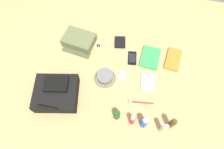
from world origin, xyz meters
name	(u,v)px	position (x,y,z in m)	size (l,w,h in m)	color
ground_plane	(112,77)	(0.00, 0.00, -0.01)	(2.64, 2.02, 0.02)	tan
backpack	(56,93)	(0.36, 0.24, 0.06)	(0.35, 0.32, 0.13)	black
toiletry_pouch	(79,40)	(0.34, -0.26, 0.04)	(0.28, 0.25, 0.08)	#56603D
bucket_hat	(105,77)	(0.05, 0.02, 0.03)	(0.17, 0.17, 0.06)	slate
cologne_bottle	(171,124)	(-0.47, 0.29, 0.08)	(0.04, 0.04, 0.16)	#473319
lotion_bottle	(164,129)	(-0.42, 0.33, 0.08)	(0.03, 0.03, 0.17)	beige
deodorant_spray	(144,122)	(-0.29, 0.32, 0.07)	(0.05, 0.05, 0.14)	blue
sunscreen_spray	(132,120)	(-0.21, 0.32, 0.05)	(0.04, 0.04, 0.12)	red
shampoo_bottle	(117,115)	(-0.10, 0.30, 0.05)	(0.05, 0.05, 0.10)	#19471E
paperback_novel	(173,59)	(-0.46, -0.25, 0.01)	(0.13, 0.22, 0.02)	orange
travel_guidebook	(150,58)	(-0.27, -0.23, 0.01)	(0.16, 0.21, 0.02)	#2D934C
cell_phone	(132,58)	(-0.13, -0.20, 0.01)	(0.08, 0.13, 0.01)	black
media_player	(122,76)	(-0.07, -0.02, 0.01)	(0.05, 0.09, 0.01)	#B7B7BC
wristwatch	(101,46)	(0.15, -0.26, 0.01)	(0.07, 0.06, 0.01)	#99999E
toothbrush	(139,102)	(-0.24, 0.16, 0.01)	(0.19, 0.03, 0.02)	red
wallet	(120,42)	(0.00, -0.33, 0.01)	(0.09, 0.11, 0.02)	black
notepad	(148,82)	(-0.28, -0.01, 0.01)	(0.11, 0.15, 0.02)	beige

